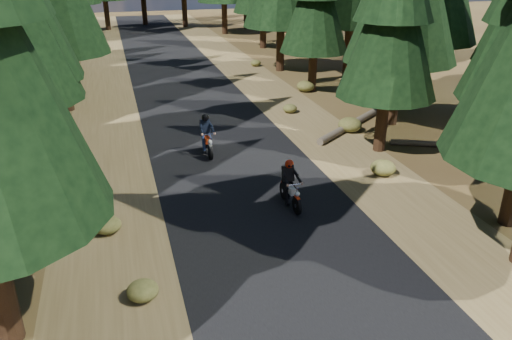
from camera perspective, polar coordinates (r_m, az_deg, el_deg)
The scene contains 9 objects.
ground at distance 14.90m, azimuth 1.60°, elevation -6.11°, with size 120.00×120.00×0.00m, color #402B17.
road at distance 19.24m, azimuth -2.88°, elevation 1.03°, with size 6.00×100.00×0.01m, color black.
shoulder_l at distance 18.84m, azimuth -16.62°, elevation -0.50°, with size 3.20×100.00×0.01m, color brown.
shoulder_r at distance 20.69m, azimuth 9.62°, elevation 2.36°, with size 3.20×100.00×0.01m, color brown.
log_near at distance 23.53m, azimuth 11.11°, elevation 5.29°, with size 0.32×0.32×6.24m, color #4C4233.
log_far at distance 21.95m, azimuth 20.25°, elevation 2.78°, with size 0.24×0.24×3.95m, color #4C4233.
understory_shrubs at distance 21.80m, azimuth -0.24°, elevation 4.57°, with size 14.54×31.22×0.63m.
rider_lead at distance 15.66m, azimuth 3.95°, elevation -2.48°, with size 0.57×1.73×1.53m.
rider_follow at distance 19.78m, azimuth -5.62°, elevation 3.27°, with size 0.57×1.82×1.62m.
Camera 1 is at (-3.97, -12.32, 7.39)m, focal length 35.00 mm.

